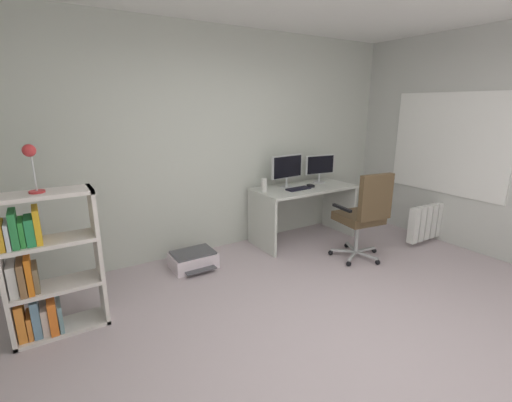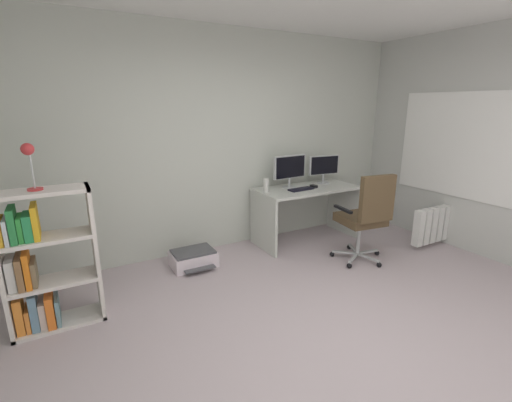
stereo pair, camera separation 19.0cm
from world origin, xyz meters
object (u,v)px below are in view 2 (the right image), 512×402
object	(u,v)px
keyboard	(301,189)
radiator	(440,223)
computer_mouse	(314,186)
office_chair	(366,214)
desk	(306,202)
desk_lamp	(29,158)
bookshelf	(41,267)
monitor_secondary	(324,167)
desktop_speaker	(266,185)
monitor_main	(290,168)
printer	(193,258)

from	to	relation	value
keyboard	radiator	world-z (taller)	keyboard
computer_mouse	office_chair	bearing A→B (deg)	-83.74
desk	keyboard	distance (m)	0.28
computer_mouse	desk_lamp	bearing A→B (deg)	-170.33
bookshelf	desk_lamp	xyz separation A→B (m)	(0.05, 0.00, 0.88)
desk	desk_lamp	size ratio (longest dim) A/B	3.83
monitor_secondary	desktop_speaker	xyz separation A→B (m)	(-0.97, -0.05, -0.15)
monitor_main	keyboard	size ratio (longest dim) A/B	1.48
desktop_speaker	bookshelf	xyz separation A→B (m)	(-2.49, -0.61, -0.28)
monitor_main	office_chair	world-z (taller)	monitor_main
printer	desk_lamp	bearing A→B (deg)	-159.84
computer_mouse	desk_lamp	xyz separation A→B (m)	(-3.12, -0.50, 0.67)
monitor_main	office_chair	xyz separation A→B (m)	(0.37, -1.03, -0.40)
desk_lamp	radiator	distance (m)	4.70
desk	radiator	bearing A→B (deg)	-33.82
monitor_main	office_chair	distance (m)	1.16
keyboard	desktop_speaker	size ratio (longest dim) A/B	2.00
keyboard	office_chair	world-z (taller)	office_chair
desk	desktop_speaker	size ratio (longest dim) A/B	8.17
monitor_secondary	desktop_speaker	bearing A→B (deg)	-177.18
desktop_speaker	monitor_secondary	bearing A→B (deg)	2.82
radiator	office_chair	bearing A→B (deg)	176.90
desk	desk_lamp	bearing A→B (deg)	-169.72
monitor_secondary	desk_lamp	bearing A→B (deg)	-169.15
monitor_main	desk_lamp	xyz separation A→B (m)	(-2.83, -0.65, 0.42)
desktop_speaker	bookshelf	size ratio (longest dim) A/B	0.14
computer_mouse	printer	size ratio (longest dim) A/B	0.20
monitor_secondary	computer_mouse	bearing A→B (deg)	-151.67
desktop_speaker	radiator	distance (m)	2.40
desktop_speaker	radiator	size ratio (longest dim) A/B	0.17
bookshelf	printer	bearing A→B (deg)	19.55
desk_lamp	printer	size ratio (longest dim) A/B	0.72
desktop_speaker	desk	bearing A→B (deg)	-5.03
desk	desk_lamp	distance (m)	3.22
desktop_speaker	office_chair	world-z (taller)	office_chair
monitor_main	printer	size ratio (longest dim) A/B	1.00
computer_mouse	office_chair	xyz separation A→B (m)	(0.09, -0.87, -0.16)
computer_mouse	radiator	xyz separation A→B (m)	(1.42, -0.94, -0.47)
office_chair	printer	bearing A→B (deg)	153.61
office_chair	radiator	bearing A→B (deg)	-3.10
keyboard	monitor_secondary	bearing A→B (deg)	15.80
keyboard	desk_lamp	bearing A→B (deg)	-174.38
bookshelf	desktop_speaker	bearing A→B (deg)	13.68
monitor_main	monitor_secondary	xyz separation A→B (m)	(0.58, 0.00, -0.02)
keyboard	desktop_speaker	world-z (taller)	desktop_speaker
desk	computer_mouse	distance (m)	0.24
monitor_secondary	desk_lamp	xyz separation A→B (m)	(-3.41, -0.65, 0.45)
keyboard	bookshelf	xyz separation A→B (m)	(-2.94, -0.47, -0.21)
computer_mouse	desktop_speaker	bearing A→B (deg)	171.53
bookshelf	printer	xyz separation A→B (m)	(1.46, 0.52, -0.46)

